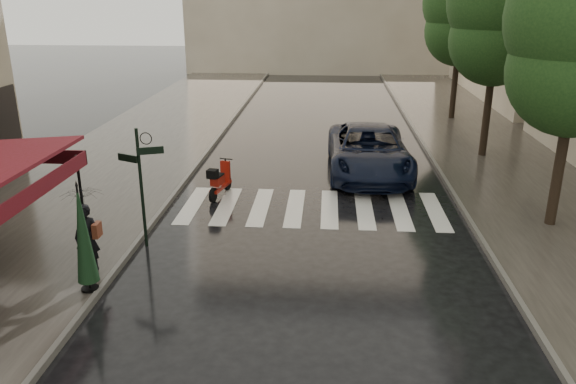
# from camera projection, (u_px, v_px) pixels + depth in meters

# --- Properties ---
(ground) EXTENTS (120.00, 120.00, 0.00)m
(ground) POSITION_uv_depth(u_px,v_px,m) (159.00, 309.00, 11.56)
(ground) COLOR black
(ground) RESTS_ON ground
(sidewalk_near) EXTENTS (6.00, 60.00, 0.12)m
(sidewalk_near) POSITION_uv_depth(u_px,v_px,m) (136.00, 150.00, 23.11)
(sidewalk_near) COLOR #38332D
(sidewalk_near) RESTS_ON ground
(sidewalk_far) EXTENTS (5.50, 60.00, 0.12)m
(sidewalk_far) POSITION_uv_depth(u_px,v_px,m) (501.00, 157.00, 22.12)
(sidewalk_far) COLOR #38332D
(sidewalk_far) RESTS_ON ground
(curb_near) EXTENTS (0.12, 60.00, 0.16)m
(curb_near) POSITION_uv_depth(u_px,v_px,m) (209.00, 151.00, 22.91)
(curb_near) COLOR #595651
(curb_near) RESTS_ON ground
(curb_far) EXTENTS (0.12, 60.00, 0.16)m
(curb_far) POSITION_uv_depth(u_px,v_px,m) (429.00, 155.00, 22.31)
(curb_far) COLOR #595651
(curb_far) RESTS_ON ground
(crosswalk) EXTENTS (7.85, 3.20, 0.01)m
(crosswalk) POSITION_uv_depth(u_px,v_px,m) (312.00, 208.00, 16.99)
(crosswalk) COLOR silver
(crosswalk) RESTS_ON ground
(signpost) EXTENTS (1.17, 0.29, 3.10)m
(signpost) POSITION_uv_depth(u_px,v_px,m) (141.00, 178.00, 13.84)
(signpost) COLOR black
(signpost) RESTS_ON ground
(tree_mid) EXTENTS (3.80, 3.80, 8.34)m
(tree_mid) POSITION_uv_depth(u_px,v_px,m) (499.00, 9.00, 20.32)
(tree_mid) COLOR black
(tree_mid) RESTS_ON sidewalk_far
(tree_far) EXTENTS (3.80, 3.80, 8.16)m
(tree_far) POSITION_uv_depth(u_px,v_px,m) (462.00, 8.00, 26.93)
(tree_far) COLOR black
(tree_far) RESTS_ON sidewalk_far
(pedestrian_with_umbrella) EXTENTS (0.95, 0.96, 2.41)m
(pedestrian_with_umbrella) POSITION_uv_depth(u_px,v_px,m) (83.00, 205.00, 12.44)
(pedestrian_with_umbrella) COLOR black
(pedestrian_with_umbrella) RESTS_ON sidewalk_near
(scooter) EXTENTS (0.63, 1.65, 1.09)m
(scooter) POSITION_uv_depth(u_px,v_px,m) (220.00, 181.00, 17.81)
(scooter) COLOR black
(scooter) RESTS_ON ground
(parked_car) EXTENTS (2.92, 6.10, 1.68)m
(parked_car) POSITION_uv_depth(u_px,v_px,m) (369.00, 151.00, 20.03)
(parked_car) COLOR black
(parked_car) RESTS_ON ground
(parasol_back) EXTENTS (0.45, 0.45, 2.42)m
(parasol_back) POSITION_uv_depth(u_px,v_px,m) (83.00, 234.00, 11.66)
(parasol_back) COLOR black
(parasol_back) RESTS_ON sidewalk_near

